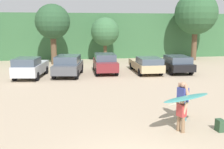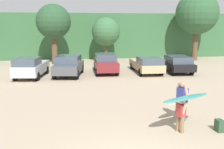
# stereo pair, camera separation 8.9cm
# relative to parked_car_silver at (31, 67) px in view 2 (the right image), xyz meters

# --- Properties ---
(hillside_ridge) EXTENTS (108.00, 12.00, 5.22)m
(hillside_ridge) POSITION_rel_parked_car_silver_xyz_m (4.75, 16.16, 1.80)
(hillside_ridge) COLOR #38663D
(hillside_ridge) RESTS_ON ground_plane
(tree_far_right) EXTENTS (3.42, 3.42, 5.93)m
(tree_far_right) POSITION_rel_parked_car_silver_xyz_m (1.38, 6.82, 3.35)
(tree_far_right) COLOR brown
(tree_far_right) RESTS_ON ground_plane
(tree_right) EXTENTS (3.01, 3.01, 4.69)m
(tree_right) POSITION_rel_parked_car_silver_xyz_m (6.73, 7.93, 2.36)
(tree_right) COLOR brown
(tree_right) RESTS_ON ground_plane
(tree_center_left) EXTENTS (4.62, 4.62, 7.46)m
(tree_center_left) POSITION_rel_parked_car_silver_xyz_m (16.67, 7.42, 4.30)
(tree_center_left) COLOR brown
(tree_center_left) RESTS_ON ground_plane
(parked_car_silver) EXTENTS (2.35, 4.23, 1.59)m
(parked_car_silver) POSITION_rel_parked_car_silver_xyz_m (0.00, 0.00, 0.00)
(parked_car_silver) COLOR silver
(parked_car_silver) RESTS_ON ground_plane
(parked_car_dark_gray) EXTENTS (2.50, 4.22, 1.60)m
(parked_car_dark_gray) POSITION_rel_parked_car_silver_xyz_m (2.81, 0.28, 0.04)
(parked_car_dark_gray) COLOR #4C4F54
(parked_car_dark_gray) RESTS_ON ground_plane
(parked_car_maroon) EXTENTS (1.87, 4.11, 1.57)m
(parked_car_maroon) POSITION_rel_parked_car_silver_xyz_m (5.80, 1.21, 0.02)
(parked_car_maroon) COLOR maroon
(parked_car_maroon) RESTS_ON ground_plane
(parked_car_tan) EXTENTS (1.96, 4.74, 1.37)m
(parked_car_tan) POSITION_rel_parked_car_silver_xyz_m (9.16, 0.65, -0.10)
(parked_car_tan) COLOR tan
(parked_car_tan) RESTS_ON ground_plane
(parked_car_black) EXTENTS (2.00, 4.49, 1.40)m
(parked_car_black) POSITION_rel_parked_car_silver_xyz_m (11.67, 0.56, -0.07)
(parked_car_black) COLOR black
(parked_car_black) RESTS_ON ground_plane
(person_adult) EXTENTS (0.43, 0.70, 1.62)m
(person_adult) POSITION_rel_parked_car_silver_xyz_m (7.52, -10.13, 0.10)
(person_adult) COLOR teal
(person_adult) RESTS_ON ground_plane
(person_child) EXTENTS (0.34, 0.60, 1.26)m
(person_child) POSITION_rel_parked_car_silver_xyz_m (6.94, -11.34, -0.10)
(person_child) COLOR #8C6B4C
(person_child) RESTS_ON ground_plane
(surfboard_cream) EXTENTS (1.99, 1.50, 0.23)m
(surfboard_cream) POSITION_rel_parked_car_silver_xyz_m (7.55, -10.03, -0.04)
(surfboard_cream) COLOR beige
(surfboard_teal) EXTENTS (2.31, 1.52, 0.15)m
(surfboard_teal) POSITION_rel_parked_car_silver_xyz_m (7.08, -11.43, 0.52)
(surfboard_teal) COLOR teal
(backpack_dropped) EXTENTS (0.24, 0.34, 0.45)m
(backpack_dropped) POSITION_rel_parked_car_silver_xyz_m (8.41, -11.53, -0.59)
(backpack_dropped) COLOR #2D4C33
(backpack_dropped) RESTS_ON ground_plane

